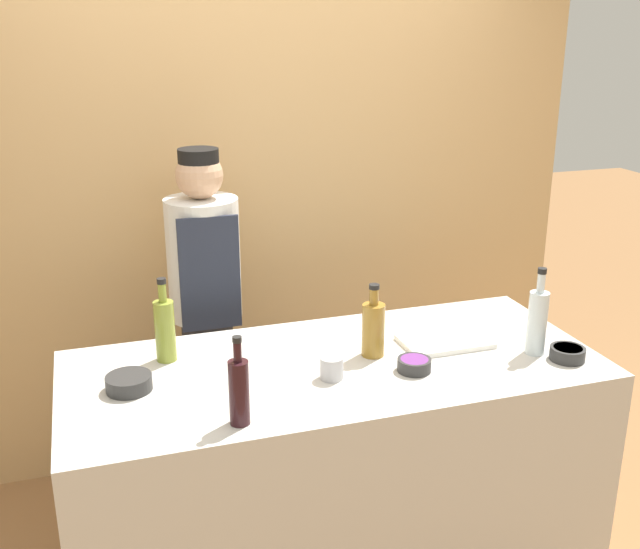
{
  "coord_description": "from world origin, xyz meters",
  "views": [
    {
      "loc": [
        -0.79,
        -2.28,
        2.11
      ],
      "look_at": [
        0.0,
        0.17,
        1.24
      ],
      "focal_mm": 42.0,
      "sensor_mm": 36.0,
      "label": 1
    }
  ],
  "objects_px": {
    "sauce_bowl_purple": "(414,364)",
    "sauce_bowl_yellow": "(568,353)",
    "cutting_board": "(445,341)",
    "chef_center": "(207,316)",
    "cup_steel": "(332,368)",
    "bottle_wine": "(239,390)",
    "bottle_oil": "(165,329)",
    "bottle_vinegar": "(373,328)",
    "sauce_bowl_orange": "(129,382)",
    "bottle_clear": "(537,320)"
  },
  "relations": [
    {
      "from": "bottle_clear",
      "to": "cup_steel",
      "type": "xyz_separation_m",
      "value": [
        -0.77,
        0.03,
        -0.09
      ]
    },
    {
      "from": "sauce_bowl_purple",
      "to": "sauce_bowl_orange",
      "type": "xyz_separation_m",
      "value": [
        -0.95,
        0.16,
        0.0
      ]
    },
    {
      "from": "bottle_clear",
      "to": "bottle_oil",
      "type": "relative_size",
      "value": 1.06
    },
    {
      "from": "cutting_board",
      "to": "sauce_bowl_purple",
      "type": "bearing_deg",
      "value": -140.07
    },
    {
      "from": "sauce_bowl_yellow",
      "to": "cutting_board",
      "type": "height_order",
      "value": "sauce_bowl_yellow"
    },
    {
      "from": "bottle_wine",
      "to": "chef_center",
      "type": "relative_size",
      "value": 0.18
    },
    {
      "from": "sauce_bowl_yellow",
      "to": "bottle_vinegar",
      "type": "relative_size",
      "value": 0.46
    },
    {
      "from": "bottle_wine",
      "to": "cutting_board",
      "type": "bearing_deg",
      "value": 21.47
    },
    {
      "from": "cutting_board",
      "to": "chef_center",
      "type": "bearing_deg",
      "value": 136.83
    },
    {
      "from": "sauce_bowl_yellow",
      "to": "bottle_clear",
      "type": "height_order",
      "value": "bottle_clear"
    },
    {
      "from": "sauce_bowl_orange",
      "to": "bottle_oil",
      "type": "distance_m",
      "value": 0.26
    },
    {
      "from": "bottle_clear",
      "to": "bottle_wine",
      "type": "bearing_deg",
      "value": -171.76
    },
    {
      "from": "sauce_bowl_purple",
      "to": "sauce_bowl_orange",
      "type": "distance_m",
      "value": 0.97
    },
    {
      "from": "bottle_wine",
      "to": "bottle_oil",
      "type": "distance_m",
      "value": 0.54
    },
    {
      "from": "sauce_bowl_purple",
      "to": "sauce_bowl_yellow",
      "type": "distance_m",
      "value": 0.57
    },
    {
      "from": "cutting_board",
      "to": "bottle_clear",
      "type": "relative_size",
      "value": 1.0
    },
    {
      "from": "chef_center",
      "to": "bottle_wine",
      "type": "bearing_deg",
      "value": -94.25
    },
    {
      "from": "sauce_bowl_yellow",
      "to": "cup_steel",
      "type": "height_order",
      "value": "cup_steel"
    },
    {
      "from": "cutting_board",
      "to": "bottle_clear",
      "type": "height_order",
      "value": "bottle_clear"
    },
    {
      "from": "sauce_bowl_purple",
      "to": "bottle_vinegar",
      "type": "relative_size",
      "value": 0.43
    },
    {
      "from": "bottle_vinegar",
      "to": "cup_steel",
      "type": "relative_size",
      "value": 3.42
    },
    {
      "from": "sauce_bowl_yellow",
      "to": "chef_center",
      "type": "height_order",
      "value": "chef_center"
    },
    {
      "from": "bottle_oil",
      "to": "sauce_bowl_purple",
      "type": "bearing_deg",
      "value": -23.78
    },
    {
      "from": "sauce_bowl_orange",
      "to": "bottle_vinegar",
      "type": "distance_m",
      "value": 0.87
    },
    {
      "from": "cutting_board",
      "to": "bottle_oil",
      "type": "height_order",
      "value": "bottle_oil"
    },
    {
      "from": "bottle_vinegar",
      "to": "cutting_board",
      "type": "bearing_deg",
      "value": 1.53
    },
    {
      "from": "bottle_clear",
      "to": "bottle_vinegar",
      "type": "height_order",
      "value": "bottle_clear"
    },
    {
      "from": "sauce_bowl_yellow",
      "to": "chef_center",
      "type": "distance_m",
      "value": 1.51
    },
    {
      "from": "bottle_wine",
      "to": "bottle_oil",
      "type": "bearing_deg",
      "value": 106.61
    },
    {
      "from": "bottle_vinegar",
      "to": "chef_center",
      "type": "bearing_deg",
      "value": 123.21
    },
    {
      "from": "sauce_bowl_yellow",
      "to": "bottle_oil",
      "type": "xyz_separation_m",
      "value": [
        -1.37,
        0.44,
        0.09
      ]
    },
    {
      "from": "sauce_bowl_yellow",
      "to": "bottle_wine",
      "type": "height_order",
      "value": "bottle_wine"
    },
    {
      "from": "sauce_bowl_orange",
      "to": "bottle_oil",
      "type": "xyz_separation_m",
      "value": [
        0.15,
        0.2,
        0.09
      ]
    },
    {
      "from": "sauce_bowl_orange",
      "to": "bottle_vinegar",
      "type": "xyz_separation_m",
      "value": [
        0.86,
        0.01,
        0.08
      ]
    },
    {
      "from": "bottle_wine",
      "to": "cup_steel",
      "type": "distance_m",
      "value": 0.42
    },
    {
      "from": "sauce_bowl_orange",
      "to": "sauce_bowl_yellow",
      "type": "bearing_deg",
      "value": -9.25
    },
    {
      "from": "sauce_bowl_purple",
      "to": "cup_steel",
      "type": "xyz_separation_m",
      "value": [
        -0.29,
        0.03,
        0.01
      ]
    },
    {
      "from": "bottle_vinegar",
      "to": "chef_center",
      "type": "relative_size",
      "value": 0.17
    },
    {
      "from": "sauce_bowl_purple",
      "to": "chef_center",
      "type": "height_order",
      "value": "chef_center"
    },
    {
      "from": "sauce_bowl_purple",
      "to": "bottle_clear",
      "type": "relative_size",
      "value": 0.36
    },
    {
      "from": "bottle_oil",
      "to": "cup_steel",
      "type": "height_order",
      "value": "bottle_oil"
    },
    {
      "from": "bottle_wine",
      "to": "cup_steel",
      "type": "height_order",
      "value": "bottle_wine"
    },
    {
      "from": "bottle_oil",
      "to": "chef_center",
      "type": "distance_m",
      "value": 0.63
    },
    {
      "from": "sauce_bowl_orange",
      "to": "sauce_bowl_yellow",
      "type": "relative_size",
      "value": 1.21
    },
    {
      "from": "bottle_wine",
      "to": "cup_steel",
      "type": "relative_size",
      "value": 3.57
    },
    {
      "from": "bottle_oil",
      "to": "bottle_vinegar",
      "type": "height_order",
      "value": "bottle_oil"
    },
    {
      "from": "sauce_bowl_orange",
      "to": "bottle_clear",
      "type": "relative_size",
      "value": 0.46
    },
    {
      "from": "bottle_oil",
      "to": "sauce_bowl_yellow",
      "type": "bearing_deg",
      "value": -17.94
    },
    {
      "from": "sauce_bowl_purple",
      "to": "bottle_vinegar",
      "type": "height_order",
      "value": "bottle_vinegar"
    },
    {
      "from": "sauce_bowl_orange",
      "to": "bottle_clear",
      "type": "xyz_separation_m",
      "value": [
        1.44,
        -0.16,
        0.1
      ]
    }
  ]
}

